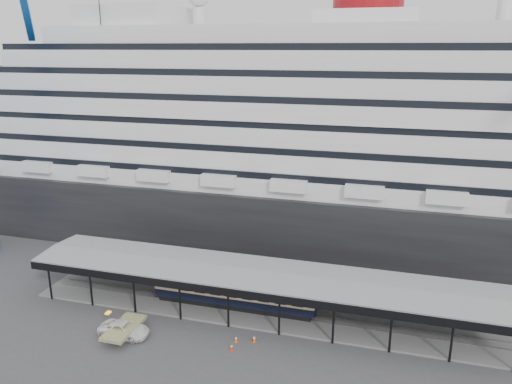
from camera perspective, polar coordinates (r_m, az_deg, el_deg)
ground at (r=56.06m, az=-0.57°, el=-16.02°), size 200.00×200.00×0.00m
cruise_ship at (r=79.41m, az=6.11°, el=7.79°), size 130.00×30.00×43.90m
platform_canopy at (r=59.04m, az=0.84°, el=-11.59°), size 56.00×9.18×5.30m
port_truck at (r=57.34m, az=-14.84°, el=-14.93°), size 5.51×2.56×1.53m
pullman_carriage at (r=59.96m, az=-2.48°, el=-11.15°), size 19.52×2.73×19.15m
traffic_cone_left at (r=53.58m, az=-2.82°, el=-17.28°), size 0.47×0.47×0.73m
traffic_cone_mid at (r=54.81m, az=-2.30°, el=-16.44°), size 0.45×0.45×0.70m
traffic_cone_right at (r=54.72m, az=-0.21°, el=-16.42°), size 0.51×0.51×0.79m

